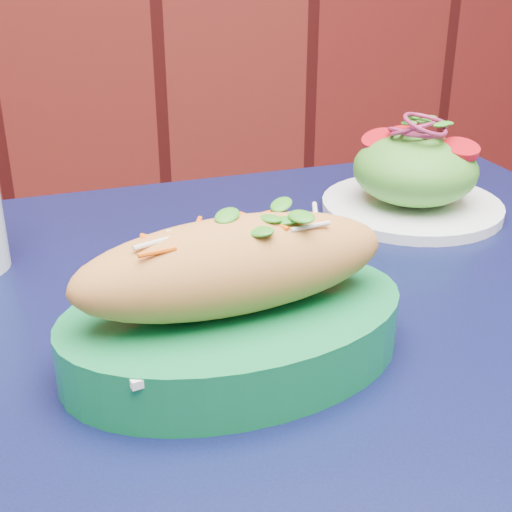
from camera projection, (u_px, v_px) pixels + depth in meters
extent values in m
cube|color=black|center=(328.00, 342.00, 0.59)|extent=(0.85, 0.85, 0.03)
cylinder|color=black|center=(423.00, 405.00, 1.13)|extent=(0.04, 0.04, 0.72)
cube|color=white|center=(234.00, 311.00, 0.52)|extent=(0.22, 0.15, 0.01)
ellipsoid|color=#E08B47|center=(234.00, 265.00, 0.51)|extent=(0.24, 0.11, 0.07)
cylinder|color=white|center=(411.00, 206.00, 0.82)|extent=(0.21, 0.21, 0.01)
ellipsoid|color=#4C992D|center=(415.00, 169.00, 0.80)|extent=(0.14, 0.14, 0.08)
cylinder|color=#B80D18|center=(461.00, 145.00, 0.77)|extent=(0.04, 0.04, 0.01)
cylinder|color=#B80D18|center=(380.00, 136.00, 0.80)|extent=(0.04, 0.04, 0.01)
cylinder|color=#B80D18|center=(401.00, 131.00, 0.82)|extent=(0.04, 0.04, 0.01)
torus|color=#8C1E48|center=(419.00, 131.00, 0.78)|extent=(0.05, 0.05, 0.00)
torus|color=#8C1E48|center=(419.00, 128.00, 0.78)|extent=(0.05, 0.05, 0.00)
torus|color=#8C1E48|center=(420.00, 124.00, 0.78)|extent=(0.05, 0.05, 0.00)
torus|color=#8C1E48|center=(420.00, 121.00, 0.78)|extent=(0.05, 0.05, 0.00)
torus|color=#8C1E48|center=(420.00, 117.00, 0.78)|extent=(0.05, 0.05, 0.00)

